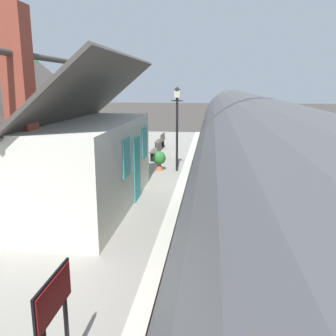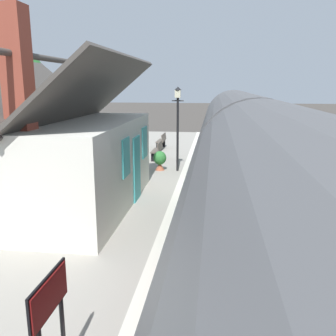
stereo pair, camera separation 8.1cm
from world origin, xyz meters
The scene contains 14 objects.
ground_plane centered at (0.00, 0.00, 0.00)m, with size 160.00×160.00×0.00m, color #423D38.
platform centered at (0.00, 3.80, 0.42)m, with size 32.00×5.59×0.84m, color gray.
platform_edge_coping centered at (0.00, 1.18, 0.85)m, with size 32.00×0.36×0.02m, color beige.
rail_near centered at (0.00, -1.62, 0.07)m, with size 52.00×0.08×0.14m, color gray.
rail_far centered at (0.00, -0.18, 0.07)m, with size 52.00×0.08×0.14m, color gray.
train centered at (-5.05, -0.90, 2.22)m, with size 21.08×2.73×4.32m.
station_building centered at (-2.58, 4.60, 2.33)m, with size 7.00×4.46×5.88m.
bench_by_lamp centered at (4.97, 2.82, 1.32)m, with size 1.40×0.43×0.88m.
bench_mid_platform centered at (8.18, 3.07, 1.32)m, with size 1.41×0.46×0.88m.
planter_bench_right centered at (7.88, 4.40, 1.33)m, with size 0.66×0.66×0.93m.
planter_edge_near centered at (2.61, 2.36, 1.31)m, with size 0.57×0.57×0.87m.
lamp_post_platform centered at (2.57, 1.57, 3.39)m, with size 0.32×0.50×3.64m.
station_sign_board centered at (-9.41, 1.87, 2.03)m, with size 0.96×0.06×1.57m.
tree_far_left centered at (6.69, 11.23, 4.79)m, with size 3.68×3.47×6.70m.
Camera 1 is at (-13.03, 0.08, 4.58)m, focal length 38.86 mm.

